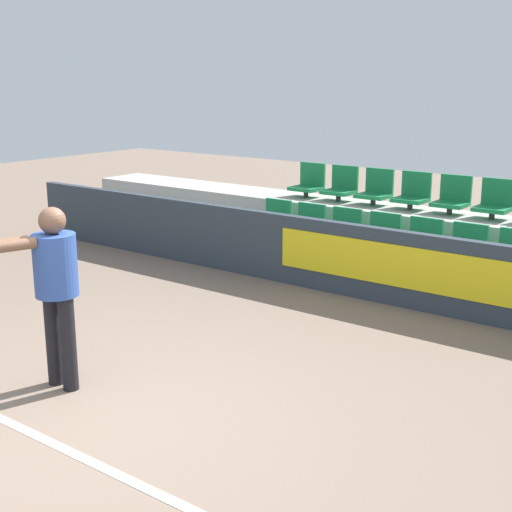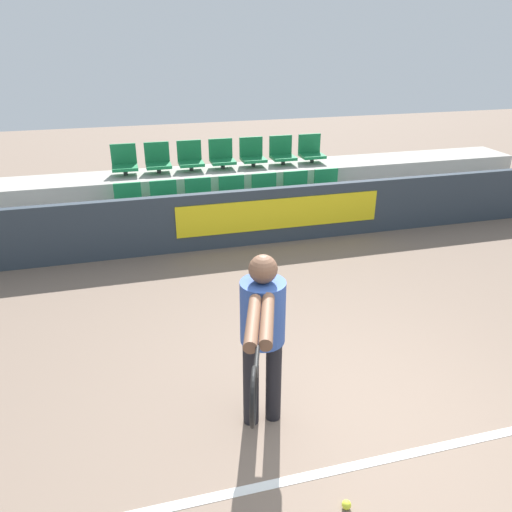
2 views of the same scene
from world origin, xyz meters
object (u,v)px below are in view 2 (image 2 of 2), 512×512
Objects in this scene: stadium_chair_11 at (252,154)px; stadium_chair_7 at (124,162)px; stadium_chair_10 at (222,156)px; stadium_chair_13 at (311,151)px; stadium_chair_2 at (199,197)px; stadium_chair_6 at (328,187)px; stadium_chair_5 at (297,189)px; stadium_chair_9 at (190,158)px; stadium_chair_4 at (266,192)px; stadium_chair_8 at (158,160)px; stadium_chair_12 at (282,153)px; stadium_chair_0 at (129,203)px; tennis_ball at (346,505)px; stadium_chair_1 at (165,200)px; tennis_player at (262,328)px; stadium_chair_3 at (233,194)px.

stadium_chair_7 is at bearing 180.00° from stadium_chair_11.
stadium_chair_13 is (1.62, 0.00, 0.00)m from stadium_chair_10.
stadium_chair_7 is (-1.08, 0.85, 0.42)m from stadium_chair_2.
stadium_chair_6 is 1.44m from stadium_chair_11.
stadium_chair_9 is at bearing 152.36° from stadium_chair_5.
stadium_chair_4 is 1.00× the size of stadium_chair_13.
stadium_chair_9 reaches higher than stadium_chair_6.
stadium_chair_7 and stadium_chair_8 have the same top height.
stadium_chair_2 is at bearing -57.52° from stadium_chair_8.
stadium_chair_10 is (-1.62, 0.85, 0.42)m from stadium_chair_6.
stadium_chair_6 is at bearing -57.52° from stadium_chair_12.
stadium_chair_9 reaches higher than stadium_chair_0.
stadium_chair_4 reaches higher than tennis_ball.
stadium_chair_8 is 1.62m from stadium_chair_11.
stadium_chair_5 is 1.00× the size of stadium_chair_8.
stadium_chair_1 is 4.41m from tennis_player.
stadium_chair_0 and stadium_chair_5 have the same top height.
stadium_chair_0 is 1.00× the size of stadium_chair_13.
stadium_chair_8 is 1.00× the size of stadium_chair_12.
stadium_chair_2 is (0.54, 0.00, 0.00)m from stadium_chair_1.
stadium_chair_0 is 0.54m from stadium_chair_1.
stadium_chair_7 reaches higher than stadium_chair_2.
stadium_chair_7 is 1.62m from stadium_chair_10.
tennis_player is at bearing -118.24° from stadium_chair_6.
tennis_ball is at bearing -83.45° from stadium_chair_8.
stadium_chair_5 is 1.00× the size of stadium_chair_7.
stadium_chair_9 is (0.54, 0.85, 0.42)m from stadium_chair_1.
stadium_chair_13 is at bearing 0.00° from stadium_chair_11.
tennis_player is at bearing -99.45° from stadium_chair_3.
stadium_chair_3 is 4.45m from tennis_player.
stadium_chair_8 reaches higher than stadium_chair_0.
stadium_chair_6 is 0.95m from stadium_chair_13.
stadium_chair_0 is at bearing -158.56° from stadium_chair_11.
stadium_chair_7 is (-3.25, 0.85, 0.42)m from stadium_chair_6.
stadium_chair_0 is at bearing 180.00° from stadium_chair_3.
stadium_chair_7 is 1.00× the size of stadium_chair_11.
stadium_chair_8 reaches higher than stadium_chair_6.
stadium_chair_8 is at bearing 152.36° from stadium_chair_4.
stadium_chair_11 is (0.54, 0.85, 0.42)m from stadium_chair_3.
stadium_chair_13 is at bearing 17.44° from stadium_chair_1.
stadium_chair_11 is 1.08m from stadium_chair_13.
stadium_chair_9 is 1.08m from stadium_chair_11.
stadium_chair_8 is 1.00× the size of stadium_chair_9.
stadium_chair_1 is 0.31× the size of tennis_player.
stadium_chair_12 is at bearing 90.00° from stadium_chair_5.
stadium_chair_12 is (0.00, 0.85, 0.42)m from stadium_chair_5.
stadium_chair_2 is 1.00× the size of stadium_chair_6.
stadium_chair_4 is at bearing -21.44° from stadium_chair_7.
stadium_chair_5 is 1.00× the size of stadium_chair_9.
stadium_chair_3 is at bearing -57.52° from stadium_chair_9.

